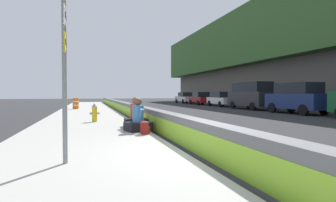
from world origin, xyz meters
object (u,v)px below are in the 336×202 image
object	(u,v)px
backpack	(145,128)
parked_car_farther	(185,98)
seated_person_foreground	(138,121)
parked_car_fourth	(251,95)
route_sign_post	(65,54)
parked_car_midline	(221,99)
seated_person_middle	(135,117)
construction_barrel	(76,103)
parked_car_third	(297,98)
parked_car_far	(201,98)
fire_hydrant	(95,112)

from	to	relation	value
backpack	parked_car_farther	bearing A→B (deg)	-22.57
seated_person_foreground	backpack	bearing A→B (deg)	-174.75
parked_car_fourth	route_sign_post	bearing A→B (deg)	137.46
seated_person_foreground	parked_car_midline	size ratio (longest dim) A/B	0.26
route_sign_post	seated_person_middle	world-z (taller)	route_sign_post
route_sign_post	backpack	bearing A→B (deg)	-34.24
construction_barrel	parked_car_fourth	world-z (taller)	parked_car_fourth
parked_car_third	seated_person_foreground	bearing A→B (deg)	117.14
parked_car_midline	parked_car_far	xyz separation A→B (m)	(5.44, 0.27, 0.00)
construction_barrel	parked_car_farther	size ratio (longest dim) A/B	0.21
route_sign_post	parked_car_farther	size ratio (longest dim) A/B	0.79
route_sign_post	parked_car_far	size ratio (longest dim) A/B	0.79
parked_car_far	parked_car_fourth	bearing A→B (deg)	-179.41
route_sign_post	parked_car_farther	distance (m)	37.30
parked_car_fourth	parked_car_farther	distance (m)	17.59
route_sign_post	backpack	distance (m)	4.36
seated_person_middle	parked_car_third	xyz separation A→B (m)	(5.46, -12.95, 0.67)
fire_hydrant	construction_barrel	distance (m)	11.82
seated_person_foreground	parked_car_farther	bearing A→B (deg)	-23.22
seated_person_middle	parked_car_fourth	bearing A→B (deg)	-48.96
parked_car_fourth	parked_car_midline	distance (m)	6.15
route_sign_post	parked_car_far	world-z (taller)	route_sign_post
route_sign_post	parked_car_fourth	bearing A→B (deg)	-42.54
seated_person_middle	parked_car_midline	size ratio (longest dim) A/B	0.27
parked_car_fourth	fire_hydrant	bearing A→B (deg)	121.11
construction_barrel	parked_car_midline	world-z (taller)	parked_car_midline
seated_person_foreground	parked_car_farther	distance (m)	32.71
route_sign_post	parked_car_third	world-z (taller)	route_sign_post
route_sign_post	construction_barrel	size ratio (longest dim) A/B	3.79
route_sign_post	fire_hydrant	size ratio (longest dim) A/B	4.09
seated_person_foreground	backpack	size ratio (longest dim) A/B	2.96
parked_car_midline	construction_barrel	bearing A→B (deg)	100.99
seated_person_middle	parked_car_third	size ratio (longest dim) A/B	0.25
seated_person_middle	backpack	size ratio (longest dim) A/B	3.02
fire_hydrant	construction_barrel	xyz separation A→B (m)	(11.75, 1.35, 0.03)
route_sign_post	parked_car_fourth	distance (m)	22.44
parked_car_third	parked_car_fourth	xyz separation A→B (m)	(5.78, 0.04, 0.17)
parked_car_far	parked_car_farther	world-z (taller)	same
route_sign_post	seated_person_middle	distance (m)	5.99
seated_person_foreground	parked_car_third	size ratio (longest dim) A/B	0.24
parked_car_farther	parked_car_midline	bearing A→B (deg)	-178.59
fire_hydrant	parked_car_fourth	xyz separation A→B (m)	(8.72, -14.45, 0.77)
seated_person_middle	parked_car_farther	world-z (taller)	parked_car_farther
backpack	parked_car_midline	size ratio (longest dim) A/B	0.09
seated_person_foreground	parked_car_far	bearing A→B (deg)	-28.22
construction_barrel	parked_car_midline	size ratio (longest dim) A/B	0.21
backpack	parked_car_third	bearing A→B (deg)	-60.02
seated_person_middle	seated_person_foreground	bearing A→B (deg)	174.84
route_sign_post	parked_car_far	bearing A→B (deg)	-28.17
backpack	parked_car_farther	world-z (taller)	parked_car_farther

